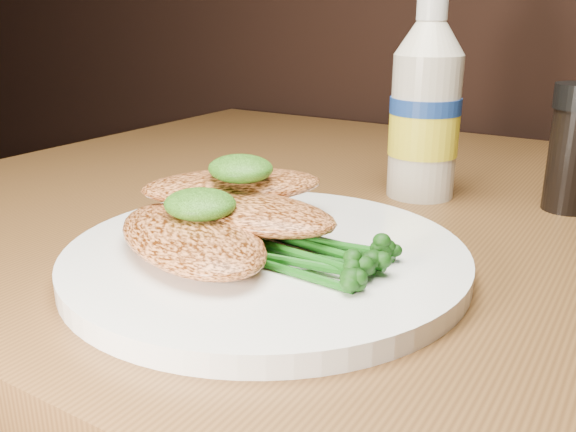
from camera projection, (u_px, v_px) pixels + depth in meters
The scene contains 9 objects.
plate at pixel (266, 257), 0.46m from camera, with size 0.30×0.30×0.02m, color white.
chicken_front at pixel (191, 237), 0.44m from camera, with size 0.16×0.09×0.03m, color #E48448.
chicken_mid at pixel (246, 211), 0.47m from camera, with size 0.15×0.08×0.02m, color #E48448.
chicken_back at pixel (233, 186), 0.51m from camera, with size 0.15×0.08×0.02m, color #E48448.
pesto_front at pixel (200, 204), 0.45m from camera, with size 0.06×0.05×0.02m, color #133407.
pesto_back at pixel (241, 168), 0.49m from camera, with size 0.06×0.05×0.02m, color #133407.
broccolini_bundle at pixel (311, 247), 0.43m from camera, with size 0.14×0.11×0.02m, color #155512, non-canonical shape.
mayo_bottle at pixel (426, 99), 0.61m from camera, with size 0.07×0.07×0.20m, color beige, non-canonical shape.
pepper_grinder at pixel (574, 149), 0.57m from camera, with size 0.05×0.05×0.12m, color black, non-canonical shape.
Camera 1 is at (0.12, 0.50, 0.93)m, focal length 38.25 mm.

